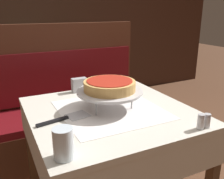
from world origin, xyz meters
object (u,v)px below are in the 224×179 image
water_glass_near (63,143)px  salt_shaker (201,122)px  condiment_caddy (26,53)px  booth_bench (69,121)px  pizza_server (66,118)px  pizza_pan_stand (110,92)px  deep_dish_pizza (110,85)px  dining_table_front (110,129)px  pepper_shaker (207,120)px  dining_table_rear (26,67)px  napkin_holder (79,85)px

water_glass_near → salt_shaker: (0.64, -0.04, -0.03)m
condiment_caddy → booth_bench: bearing=-79.7°
condiment_caddy → salt_shaker: bearing=-78.6°
water_glass_near → pizza_server: bearing=73.0°
water_glass_near → condiment_caddy: condiment_caddy is taller
pizza_server → condiment_caddy: 1.91m
pizza_pan_stand → salt_shaker: 0.50m
pizza_pan_stand → booth_bench: bearing=90.4°
deep_dish_pizza → pizza_server: size_ratio=1.00×
pizza_server → salt_shaker: size_ratio=4.03×
pizza_server → water_glass_near: size_ratio=2.36×
pizza_server → condiment_caddy: size_ratio=2.01×
pizza_pan_stand → deep_dish_pizza: 0.04m
water_glass_near → dining_table_front: bearing=43.8°
dining_table_front → salt_shaker: bearing=-54.5°
booth_bench → pizza_pan_stand: (0.01, -0.84, 0.53)m
salt_shaker → pepper_shaker: (0.04, 0.00, -0.00)m
booth_bench → pepper_shaker: booth_bench is taller
dining_table_rear → condiment_caddy: bearing=77.8°
booth_bench → salt_shaker: 1.37m
dining_table_rear → pizza_server: size_ratio=2.75×
dining_table_front → booth_bench: bearing=89.8°
booth_bench → pepper_shaker: 1.38m
pizza_server → condiment_caddy: (0.07, 1.91, 0.04)m
dining_table_rear → salt_shaker: 2.28m
dining_table_rear → water_glass_near: size_ratio=6.48×
salt_shaker → pepper_shaker: 0.04m
dining_table_rear → salt_shaker: size_ratio=11.07×
deep_dish_pizza → salt_shaker: 0.50m
dining_table_front → pizza_pan_stand: pizza_pan_stand is taller
pepper_shaker → condiment_caddy: bearing=102.4°
pepper_shaker → pizza_pan_stand: bearing=126.6°
pizza_server → water_glass_near: (-0.10, -0.34, 0.06)m
booth_bench → condiment_caddy: bearing=100.3°
pepper_shaker → dining_table_rear: bearing=103.0°
dining_table_front → pizza_server: size_ratio=3.04×
dining_table_front → pizza_pan_stand: bearing=73.0°
salt_shaker → napkin_holder: napkin_holder is taller
water_glass_near → napkin_holder: (0.31, 0.73, -0.02)m
dining_table_rear → condiment_caddy: size_ratio=5.52×
water_glass_near → napkin_holder: size_ratio=1.20×
dining_table_rear → salt_shaker: bearing=-77.9°
pepper_shaker → napkin_holder: size_ratio=0.65×
napkin_holder → condiment_caddy: (-0.14, 1.51, -0.01)m
water_glass_near → napkin_holder: bearing=66.8°
deep_dish_pizza → napkin_holder: bearing=98.6°
dining_table_rear → pizza_server: 1.85m
dining_table_rear → pizza_server: (-0.06, -1.85, 0.12)m
deep_dish_pizza → napkin_holder: deep_dish_pizza is taller
dining_table_front → napkin_holder: napkin_holder is taller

